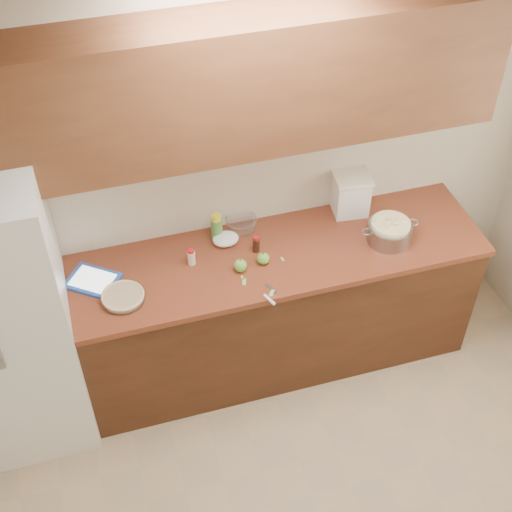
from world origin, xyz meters
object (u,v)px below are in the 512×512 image
object	(u,v)px
colander	(390,231)
tablet	(93,281)
flour_canister	(350,192)
pie	(123,297)

from	to	relation	value
colander	tablet	bearing A→B (deg)	175.27
colander	flour_canister	xyz separation A→B (m)	(-0.12, 0.32, 0.07)
pie	colander	size ratio (longest dim) A/B	0.68
pie	flour_canister	world-z (taller)	flour_canister
pie	tablet	xyz separation A→B (m)	(-0.14, 0.18, -0.01)
colander	flour_canister	size ratio (longest dim) A/B	1.32
pie	flour_canister	bearing A→B (deg)	13.99
colander	pie	bearing A→B (deg)	-178.63
pie	colander	xyz separation A→B (m)	(1.56, 0.04, 0.04)
pie	flour_canister	distance (m)	1.49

